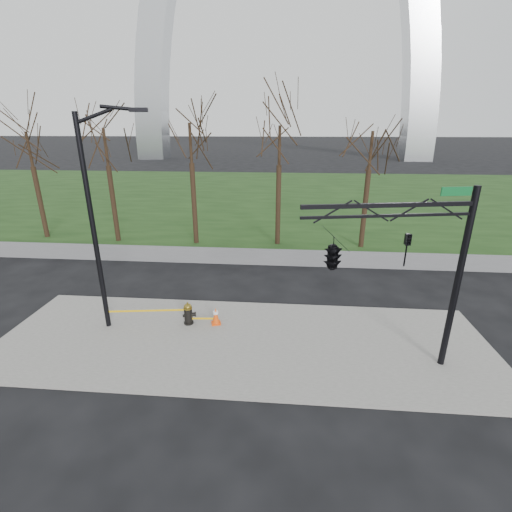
# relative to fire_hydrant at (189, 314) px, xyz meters

# --- Properties ---
(ground) EXTENTS (500.00, 500.00, 0.00)m
(ground) POSITION_rel_fire_hydrant_xyz_m (2.25, -1.01, -0.53)
(ground) COLOR black
(ground) RESTS_ON ground
(sidewalk) EXTENTS (18.00, 6.00, 0.10)m
(sidewalk) POSITION_rel_fire_hydrant_xyz_m (2.25, -1.01, -0.48)
(sidewalk) COLOR slate
(sidewalk) RESTS_ON ground
(grass_strip) EXTENTS (120.00, 40.00, 0.06)m
(grass_strip) POSITION_rel_fire_hydrant_xyz_m (2.25, 28.99, -0.50)
(grass_strip) COLOR #183212
(grass_strip) RESTS_ON ground
(guardrail) EXTENTS (60.00, 0.30, 0.90)m
(guardrail) POSITION_rel_fire_hydrant_xyz_m (2.25, 6.99, -0.08)
(guardrail) COLOR #59595B
(guardrail) RESTS_ON ground
(tree_row) EXTENTS (31.48, 4.00, 8.60)m
(tree_row) POSITION_rel_fire_hydrant_xyz_m (-5.01, 10.99, 3.77)
(tree_row) COLOR black
(tree_row) RESTS_ON ground
(fire_hydrant) EXTENTS (0.58, 0.38, 0.93)m
(fire_hydrant) POSITION_rel_fire_hydrant_xyz_m (0.00, 0.00, 0.00)
(fire_hydrant) COLOR black
(fire_hydrant) RESTS_ON sidewalk
(traffic_cone) EXTENTS (0.45, 0.45, 0.71)m
(traffic_cone) POSITION_rel_fire_hydrant_xyz_m (1.08, 0.07, -0.08)
(traffic_cone) COLOR #ED4A0C
(traffic_cone) RESTS_ON sidewalk
(street_light) EXTENTS (2.35, 0.76, 8.21)m
(street_light) POSITION_rel_fire_hydrant_xyz_m (-2.93, -0.36, 4.17)
(street_light) COLOR black
(street_light) RESTS_ON ground
(traffic_signal_mast) EXTENTS (5.03, 2.54, 6.00)m
(traffic_signal_mast) POSITION_rel_fire_hydrant_xyz_m (5.86, -2.41, 3.62)
(traffic_signal_mast) COLOR black
(traffic_signal_mast) RESTS_ON ground
(caution_tape) EXTENTS (4.22, 0.50, 0.47)m
(caution_tape) POSITION_rel_fire_hydrant_xyz_m (-1.04, -0.15, 0.08)
(caution_tape) COLOR #E0AA0B
(caution_tape) RESTS_ON ground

